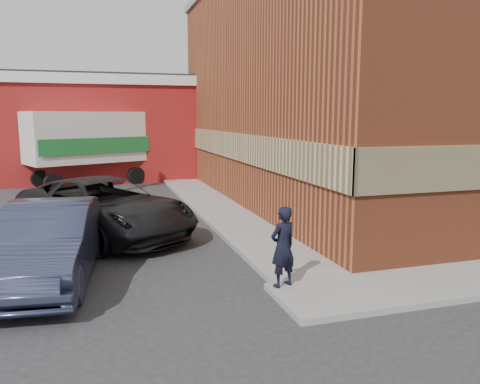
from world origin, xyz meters
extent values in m
plane|color=#28282B|center=(0.00, 0.00, 0.00)|extent=(90.00, 90.00, 0.00)
cube|color=brown|center=(8.50, 9.00, 4.50)|extent=(14.00, 18.00, 9.00)
cube|color=tan|center=(1.46, 9.00, 2.30)|extent=(0.08, 18.16, 1.00)
cube|color=gray|center=(0.60, 9.00, 0.06)|extent=(1.80, 18.00, 0.12)
cube|color=maroon|center=(-6.00, 20.00, 2.50)|extent=(16.00, 8.00, 5.00)
cube|color=silver|center=(-6.00, 20.00, 5.25)|extent=(16.30, 8.30, 0.50)
cube|color=black|center=(-6.00, 20.00, 5.55)|extent=(16.00, 8.00, 0.10)
imported|color=black|center=(-0.20, -0.25, 0.92)|extent=(0.68, 0.56, 1.60)
imported|color=#313652|center=(-4.63, 1.77, 0.82)|extent=(2.29, 5.15, 1.64)
imported|color=black|center=(-3.45, 5.30, 0.84)|extent=(5.58, 6.63, 1.69)
cube|color=silver|center=(-4.00, 16.00, 2.42)|extent=(6.13, 4.36, 2.47)
cube|color=#1D6F30|center=(-3.54, 14.95, 2.04)|extent=(5.06, 2.21, 0.76)
cube|color=silver|center=(-0.60, 17.48, 1.04)|extent=(2.40, 2.60, 2.09)
cylinder|color=black|center=(-5.54, 14.30, 0.43)|extent=(0.90, 0.60, 0.85)
cylinder|color=black|center=(-6.29, 16.04, 0.43)|extent=(0.90, 0.60, 0.85)
cylinder|color=black|center=(-1.71, 15.96, 0.43)|extent=(0.90, 0.60, 0.85)
cylinder|color=black|center=(-2.46, 17.70, 0.43)|extent=(0.90, 0.60, 0.85)
cylinder|color=black|center=(-0.23, 16.61, 0.43)|extent=(0.90, 0.60, 0.85)
cylinder|color=black|center=(-0.98, 18.35, 0.43)|extent=(0.90, 0.60, 0.85)
camera|label=1|loc=(-3.58, -8.42, 3.42)|focal=35.00mm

